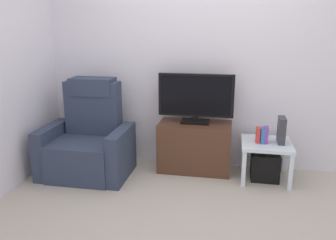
# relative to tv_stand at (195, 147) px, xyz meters

# --- Properties ---
(ground_plane) EXTENTS (6.40, 6.40, 0.00)m
(ground_plane) POSITION_rel_tv_stand_xyz_m (0.03, -0.86, -0.29)
(ground_plane) COLOR #B2A899
(wall_back) EXTENTS (6.40, 0.06, 2.60)m
(wall_back) POSITION_rel_tv_stand_xyz_m (0.03, 0.27, 1.01)
(wall_back) COLOR silver
(wall_back) RESTS_ON ground
(tv_stand) EXTENTS (0.83, 0.41, 0.58)m
(tv_stand) POSITION_rel_tv_stand_xyz_m (0.00, 0.00, 0.00)
(tv_stand) COLOR #4C2D1E
(tv_stand) RESTS_ON ground
(television) EXTENTS (0.86, 0.20, 0.57)m
(television) POSITION_rel_tv_stand_xyz_m (0.00, 0.02, 0.59)
(television) COLOR black
(television) RESTS_ON tv_stand
(recliner_armchair) EXTENTS (0.98, 0.78, 1.08)m
(recliner_armchair) POSITION_rel_tv_stand_xyz_m (-1.20, -0.29, 0.08)
(recliner_armchair) COLOR #2D384C
(recliner_armchair) RESTS_ON ground
(side_table) EXTENTS (0.54, 0.54, 0.43)m
(side_table) POSITION_rel_tv_stand_xyz_m (0.80, -0.09, 0.07)
(side_table) COLOR silver
(side_table) RESTS_ON ground
(subwoofer_box) EXTENTS (0.30, 0.30, 0.30)m
(subwoofer_box) POSITION_rel_tv_stand_xyz_m (0.80, -0.09, -0.14)
(subwoofer_box) COLOR black
(subwoofer_box) RESTS_ON ground
(book_leftmost) EXTENTS (0.04, 0.10, 0.17)m
(book_leftmost) POSITION_rel_tv_stand_xyz_m (0.70, -0.11, 0.22)
(book_leftmost) COLOR red
(book_leftmost) RESTS_ON side_table
(book_middle) EXTENTS (0.04, 0.12, 0.17)m
(book_middle) POSITION_rel_tv_stand_xyz_m (0.75, -0.11, 0.22)
(book_middle) COLOR #3366B2
(book_middle) RESTS_ON side_table
(book_rightmost) EXTENTS (0.04, 0.11, 0.18)m
(book_rightmost) POSITION_rel_tv_stand_xyz_m (0.79, -0.11, 0.23)
(book_rightmost) COLOR purple
(book_rightmost) RESTS_ON side_table
(game_console) EXTENTS (0.07, 0.20, 0.29)m
(game_console) POSITION_rel_tv_stand_xyz_m (0.95, -0.08, 0.28)
(game_console) COLOR #333338
(game_console) RESTS_ON side_table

